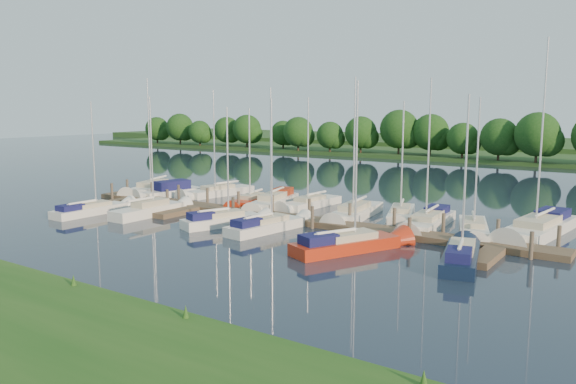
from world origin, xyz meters
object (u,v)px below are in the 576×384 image
Objects in this scene: sailboat_n_5 at (309,204)px; sailboat_s_2 at (224,221)px; motorboat at (170,193)px; sailboat_n_0 at (152,190)px; dock at (276,219)px.

sailboat_s_2 is at bearing 87.79° from sailboat_n_5.
motorboat is 0.73× the size of sailboat_n_5.
motorboat is 14.68m from sailboat_s_2.
sailboat_n_0 is 17.45m from sailboat_n_5.
sailboat_n_0 reaches higher than sailboat_s_2.
sailboat_s_2 reaches higher than dock.
dock is 4.16× the size of sailboat_n_5.
dock is at bearing 103.91° from sailboat_n_5.
dock is 5.72× the size of motorboat.
motorboat is at bearing 146.95° from sailboat_n_0.
sailboat_n_0 is 3.50m from motorboat.
sailboat_n_5 is at bearing -156.55° from motorboat.
motorboat is at bearing 172.64° from sailboat_s_2.
dock is at bearing 77.87° from sailboat_s_2.
sailboat_s_2 is (12.84, -7.11, -0.06)m from motorboat.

